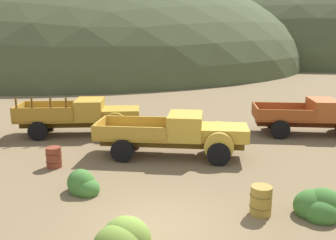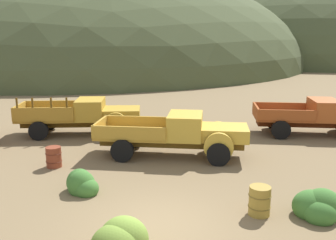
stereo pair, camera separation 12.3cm
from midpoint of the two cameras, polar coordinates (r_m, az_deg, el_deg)
name	(u,v)px [view 2 (the right image)]	position (r m, az deg, el deg)	size (l,w,h in m)	color
ground_plane	(156,227)	(10.72, -1.52, -15.99)	(300.00, 300.00, 0.00)	brown
hill_distant	(97,63)	(72.33, -10.79, 8.53)	(74.14, 77.62, 32.99)	#424C2D
hill_far_left	(311,58)	(92.81, 21.04, 8.82)	(84.78, 71.17, 37.03)	#424C2D
truck_mustard	(89,116)	(20.17, -11.89, 0.65)	(6.52, 2.97, 2.16)	#593D12
truck_faded_yellow	(183,134)	(16.13, 2.56, -2.16)	(6.61, 2.65, 1.89)	brown
truck_oxide_orange	(322,116)	(21.26, 22.63, 0.52)	(6.10, 2.71, 1.89)	#51220D
oil_drum_spare	(260,201)	(11.49, 14.15, -11.89)	(0.67, 0.67, 0.88)	olive
oil_drum_foreground	(54,157)	(15.63, -16.87, -5.44)	(0.64, 0.64, 0.83)	brown
bush_front_left	(318,208)	(11.96, 22.23, -12.36)	(1.40, 1.27, 1.09)	#3D702D
bush_back_edge	(82,185)	(13.04, -12.78, -9.66)	(1.19, 1.11, 0.99)	#3D702D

